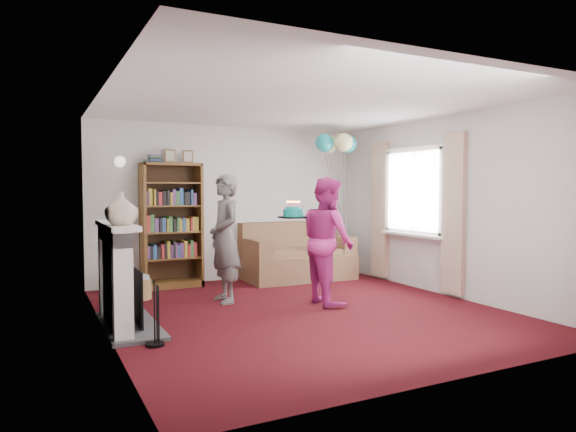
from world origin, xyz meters
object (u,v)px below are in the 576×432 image
birthday_cake (293,213)px  sofa (296,258)px  bookcase (171,226)px  person_magenta (328,240)px  person_striped (225,238)px

birthday_cake → sofa: bearing=61.2°
bookcase → person_magenta: 2.56m
person_striped → sofa: bearing=124.2°
sofa → person_magenta: size_ratio=1.07×
sofa → person_striped: size_ratio=1.05×
bookcase → birthday_cake: 2.14m
person_striped → person_magenta: 1.34m
bookcase → birthday_cake: bookcase is taller
bookcase → sofa: bookcase is taller
sofa → person_striped: person_striped is taller
bookcase → birthday_cake: (1.18, -1.77, 0.25)m
person_striped → birthday_cake: person_striped is taller
bookcase → person_striped: bookcase is taller
bookcase → person_striped: (0.37, -1.38, -0.08)m
bookcase → person_striped: 1.43m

